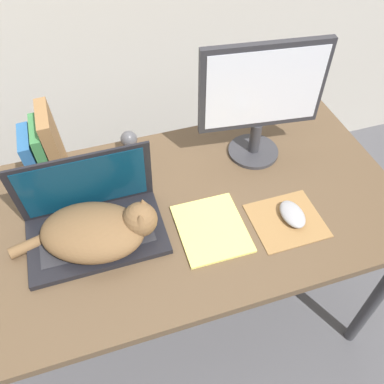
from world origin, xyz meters
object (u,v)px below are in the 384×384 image
(cat, at_px, (98,230))
(computer_mouse, at_px, (292,214))
(notepad, at_px, (211,228))
(webcam, at_px, (129,140))
(external_monitor, at_px, (261,98))
(book_row, at_px, (46,152))
(laptop, at_px, (93,220))

(cat, bearing_deg, computer_mouse, -8.74)
(notepad, distance_m, webcam, 0.43)
(external_monitor, distance_m, book_row, 0.67)
(cat, distance_m, book_row, 0.32)
(laptop, xyz_separation_m, book_row, (-0.09, 0.25, 0.06))
(computer_mouse, height_order, book_row, book_row)
(book_row, height_order, notepad, book_row)
(computer_mouse, relative_size, book_row, 0.41)
(laptop, bearing_deg, notepad, -17.06)
(external_monitor, bearing_deg, book_row, 172.44)
(computer_mouse, xyz_separation_m, book_row, (-0.65, 0.38, 0.09))
(laptop, distance_m, external_monitor, 0.61)
(external_monitor, bearing_deg, laptop, -163.57)
(cat, bearing_deg, laptop, 100.21)
(laptop, xyz_separation_m, cat, (0.01, -0.04, 0.01))
(notepad, xyz_separation_m, webcam, (-0.15, 0.40, 0.05))
(external_monitor, relative_size, webcam, 4.93)
(external_monitor, height_order, notepad, external_monitor)
(notepad, bearing_deg, cat, 170.39)
(external_monitor, relative_size, notepad, 1.78)
(laptop, bearing_deg, webcam, 61.30)
(book_row, distance_m, webcam, 0.27)
(book_row, bearing_deg, computer_mouse, -30.42)
(book_row, bearing_deg, cat, -71.04)
(computer_mouse, xyz_separation_m, webcam, (-0.39, 0.43, 0.03))
(laptop, distance_m, computer_mouse, 0.57)
(webcam, bearing_deg, notepad, -69.03)
(laptop, relative_size, webcam, 4.67)
(notepad, bearing_deg, book_row, 139.61)
(laptop, bearing_deg, cat, -79.79)
(computer_mouse, distance_m, book_row, 0.76)
(computer_mouse, distance_m, webcam, 0.58)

